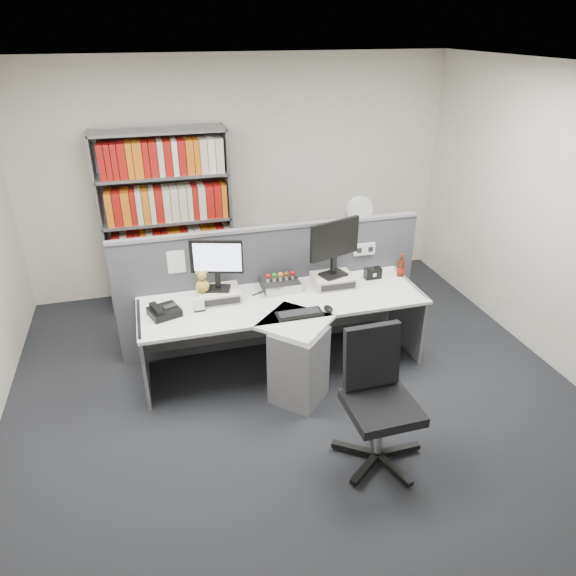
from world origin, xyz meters
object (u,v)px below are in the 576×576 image
object	(u,v)px
speaker	(373,273)
cola_bottle	(401,268)
mouse	(328,309)
desk_fan	(359,214)
monitor_right	(334,244)
keyboard	(299,314)
desktop_pc	(280,284)
monitor_left	(217,261)
office_chair	(377,395)
desk_phone	(164,311)
filing_cabinet	(355,269)
desk	(290,337)
shelving_unit	(168,223)
desk_calendar	(199,305)

from	to	relation	value
speaker	cola_bottle	bearing A→B (deg)	-5.11
mouse	cola_bottle	world-z (taller)	cola_bottle
mouse	desk_fan	world-z (taller)	desk_fan
monitor_right	keyboard	bearing A→B (deg)	-135.15
desktop_pc	mouse	distance (m)	0.61
monitor_left	cola_bottle	distance (m)	1.84
monitor_left	desk_fan	size ratio (longest dim) A/B	0.87
desk_fan	office_chair	xyz separation A→B (m)	(-0.84, -2.48, -0.49)
monitor_right	desk_phone	distance (m)	1.66
keyboard	cola_bottle	bearing A→B (deg)	22.11
desktop_pc	filing_cabinet	size ratio (longest dim) A/B	0.49
desk	filing_cabinet	world-z (taller)	desk
desk_phone	shelving_unit	distance (m)	1.65
monitor_right	mouse	size ratio (longest dim) A/B	4.65
desktop_pc	filing_cabinet	world-z (taller)	desktop_pc
monitor_left	speaker	xyz separation A→B (m)	(1.53, 0.04, -0.33)
mouse	filing_cabinet	world-z (taller)	mouse
desk	office_chair	distance (m)	1.15
monitor_left	monitor_right	xyz separation A→B (m)	(1.10, 0.00, 0.04)
monitor_right	cola_bottle	bearing A→B (deg)	0.87
desk	cola_bottle	distance (m)	1.36
desk	desktop_pc	bearing A→B (deg)	86.13
desk	keyboard	distance (m)	0.30
filing_cabinet	desk_fan	xyz separation A→B (m)	(-0.00, -0.00, 0.69)
monitor_left	mouse	xyz separation A→B (m)	(0.89, -0.47, -0.36)
shelving_unit	keyboard	bearing A→B (deg)	-63.63
desk_phone	desk	bearing A→B (deg)	-11.49
desk_fan	office_chair	distance (m)	2.66
desktop_pc	desk_phone	xyz separation A→B (m)	(-1.10, -0.23, -0.01)
desk	shelving_unit	xyz separation A→B (m)	(-0.90, 1.85, 0.52)
desktop_pc	mouse	xyz separation A→B (m)	(0.30, -0.54, -0.02)
mouse	desk_calendar	bearing A→B (deg)	164.13
desk_calendar	cola_bottle	distance (m)	2.02
mouse	filing_cabinet	size ratio (longest dim) A/B	0.17
desk_phone	desk_fan	distance (m)	2.57
desk_fan	speaker	bearing A→B (deg)	-103.34
cola_bottle	shelving_unit	distance (m)	2.60
desktop_pc	mouse	size ratio (longest dim) A/B	2.90
speaker	desk_fan	world-z (taller)	desk_fan
keyboard	office_chair	size ratio (longest dim) A/B	0.39
desktop_pc	mouse	world-z (taller)	desktop_pc
desk_calendar	speaker	size ratio (longest dim) A/B	0.74
monitor_right	desk_phone	size ratio (longest dim) A/B	1.80
monitor_left	shelving_unit	world-z (taller)	shelving_unit
speaker	keyboard	bearing A→B (deg)	-150.61
mouse	shelving_unit	xyz separation A→B (m)	(-1.23, 1.94, 0.23)
desktop_pc	keyboard	distance (m)	0.54
keyboard	desk_phone	size ratio (longest dim) A/B	1.33
office_chair	monitor_right	bearing A→B (deg)	83.23
desk	desk_fan	distance (m)	1.93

